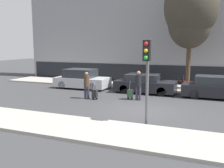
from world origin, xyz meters
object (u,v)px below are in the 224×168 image
(parked_bicycle, at_px, (186,83))
(bare_tree_down_street, at_px, (190,22))
(traffic_light, at_px, (147,65))
(parked_car_1, at_px, (145,84))
(trolley_right, at_px, (130,93))
(pedestrian_left, at_px, (87,84))
(bare_tree_near_crossing, at_px, (191,7))
(parked_car_0, at_px, (82,79))
(pedestrian_right, at_px, (138,84))
(trolley_left, at_px, (95,94))
(parked_car_2, at_px, (217,88))

(parked_bicycle, bearing_deg, bare_tree_down_street, -67.53)
(traffic_light, bearing_deg, parked_bicycle, 85.71)
(parked_car_1, distance_m, trolley_right, 2.42)
(pedestrian_left, xyz_separation_m, bare_tree_near_crossing, (5.48, 5.04, 4.91))
(parked_car_0, xyz_separation_m, parked_bicycle, (7.47, 2.12, -0.19))
(pedestrian_right, relative_size, bare_tree_down_street, 0.27)
(pedestrian_left, height_order, traffic_light, traffic_light)
(trolley_left, height_order, parked_bicycle, trolley_left)
(bare_tree_near_crossing, bearing_deg, bare_tree_down_street, 106.88)
(pedestrian_left, relative_size, parked_bicycle, 0.93)
(trolley_left, bearing_deg, parked_car_1, 55.33)
(parked_car_2, bearing_deg, parked_car_0, 179.09)
(trolley_left, relative_size, bare_tree_down_street, 0.18)
(trolley_left, xyz_separation_m, traffic_light, (4.11, -3.80, 2.10))
(traffic_light, xyz_separation_m, parked_bicycle, (0.69, 9.20, -1.97))
(trolley_right, distance_m, parked_bicycle, 5.35)
(parked_car_0, relative_size, trolley_right, 3.62)
(parked_bicycle, bearing_deg, pedestrian_left, -134.74)
(pedestrian_left, height_order, pedestrian_right, pedestrian_right)
(bare_tree_down_street, bearing_deg, trolley_right, -124.43)
(bare_tree_down_street, bearing_deg, parked_car_2, -46.33)
(parked_car_1, height_order, pedestrian_right, pedestrian_right)
(parked_car_1, distance_m, bare_tree_near_crossing, 6.14)
(parked_car_2, xyz_separation_m, pedestrian_left, (-7.38, -3.13, 0.29))
(pedestrian_left, bearing_deg, bare_tree_near_crossing, -136.59)
(parked_car_0, distance_m, pedestrian_left, 3.92)
(parked_car_2, distance_m, trolley_left, 7.52)
(parked_bicycle, bearing_deg, parked_car_0, -164.17)
(parked_car_0, distance_m, trolley_right, 5.23)
(parked_car_2, relative_size, pedestrian_left, 2.53)
(pedestrian_left, xyz_separation_m, trolley_right, (2.50, 0.86, -0.59))
(parked_car_0, height_order, parked_bicycle, parked_car_0)
(trolley_right, bearing_deg, bare_tree_down_street, 55.57)
(parked_bicycle, xyz_separation_m, bare_tree_near_crossing, (0.14, -0.36, 5.36))
(parked_car_0, bearing_deg, trolley_right, -27.51)
(pedestrian_left, height_order, trolley_right, pedestrian_left)
(pedestrian_left, bearing_deg, parked_car_1, -129.95)
(traffic_light, height_order, bare_tree_down_street, bare_tree_down_street)
(parked_car_2, xyz_separation_m, parked_bicycle, (-2.04, 2.27, -0.15))
(traffic_light, bearing_deg, parked_car_1, 104.67)
(pedestrian_right, xyz_separation_m, trolley_right, (-0.54, 0.09, -0.65))
(bare_tree_near_crossing, relative_size, bare_tree_down_street, 1.21)
(bare_tree_near_crossing, bearing_deg, pedestrian_right, -119.72)
(parked_car_0, bearing_deg, pedestrian_right, -25.84)
(trolley_left, height_order, bare_tree_down_street, bare_tree_down_street)
(parked_car_0, bearing_deg, bare_tree_down_street, 13.93)
(trolley_left, relative_size, pedestrian_right, 0.66)
(parked_car_2, xyz_separation_m, bare_tree_near_crossing, (-1.90, 1.91, 5.20))
(bare_tree_down_street, bearing_deg, traffic_light, -95.04)
(parked_car_2, bearing_deg, trolley_right, -155.13)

